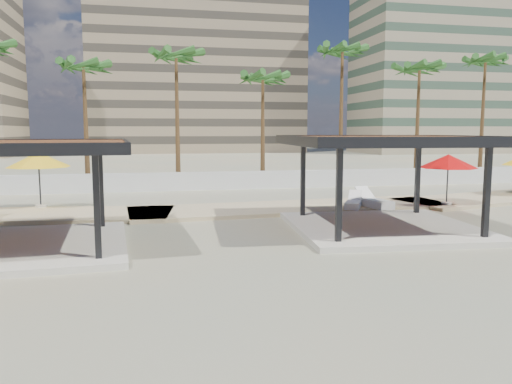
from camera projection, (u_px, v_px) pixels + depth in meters
ground at (296, 241)px, 17.55m from camera, size 200.00×200.00×0.00m
promenade at (290, 206)px, 25.40m from camera, size 44.45×7.97×0.24m
boundary_wall at (227, 181)px, 33.00m from camera, size 56.00×0.30×1.20m
building_mid at (197, 75)px, 92.36m from camera, size 38.00×16.00×30.40m
building_east at (448, 56)px, 89.48m from camera, size 32.00×15.00×36.40m
pavilion_central at (385, 174)px, 19.28m from camera, size 7.79×7.79×3.68m
pavilion_west at (16, 186)px, 15.93m from camera, size 7.45×7.45×3.55m
umbrella_b at (38, 160)px, 24.06m from camera, size 3.90×3.90×2.67m
umbrella_c at (448, 161)px, 24.89m from camera, size 3.36×3.36×2.53m
lounger_b at (353, 204)px, 24.14m from camera, size 1.52×2.05×0.75m
lounger_c at (374, 202)px, 24.37m from camera, size 1.14×2.47×0.90m
palm_c at (84, 71)px, 32.31m from camera, size 3.00×3.00×8.86m
palm_d at (176, 61)px, 34.22m from camera, size 3.00×3.00×9.82m
palm_e at (263, 82)px, 35.15m from camera, size 3.00×3.00×8.40m
palm_f at (342, 57)px, 36.35m from camera, size 3.00×3.00×10.50m
palm_g at (419, 73)px, 37.34m from camera, size 3.00×3.00×9.31m
palm_h at (485, 66)px, 39.07m from camera, size 3.00×3.00×10.17m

